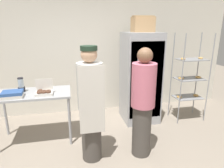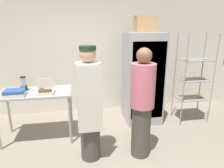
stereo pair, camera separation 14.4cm
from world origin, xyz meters
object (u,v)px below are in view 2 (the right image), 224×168
(donut_box, at_px, (45,91))
(person_baker, at_px, (89,104))
(refrigerator, at_px, (143,78))
(cardboard_storage_box, at_px, (145,24))
(blender_pitcher, at_px, (24,84))
(binder_stack, at_px, (14,93))
(baking_rack, at_px, (193,80))
(person_customer, at_px, (142,104))

(donut_box, xyz_separation_m, person_baker, (0.69, -0.58, -0.04))
(refrigerator, distance_m, cardboard_storage_box, 1.07)
(blender_pitcher, relative_size, binder_stack, 0.78)
(blender_pitcher, height_order, cardboard_storage_box, cardboard_storage_box)
(baking_rack, bearing_deg, cardboard_storage_box, 164.58)
(donut_box, height_order, binder_stack, donut_box)
(cardboard_storage_box, bearing_deg, blender_pitcher, -170.55)
(donut_box, relative_size, person_customer, 0.16)
(refrigerator, relative_size, baking_rack, 1.01)
(refrigerator, height_order, blender_pitcher, refrigerator)
(refrigerator, height_order, binder_stack, refrigerator)
(donut_box, bearing_deg, binder_stack, -177.46)
(baking_rack, bearing_deg, person_baker, -156.67)
(cardboard_storage_box, relative_size, person_baker, 0.25)
(donut_box, distance_m, person_baker, 0.90)
(cardboard_storage_box, height_order, person_baker, cardboard_storage_box)
(refrigerator, bearing_deg, donut_box, -163.24)
(refrigerator, distance_m, person_baker, 1.63)
(donut_box, height_order, person_customer, person_customer)
(cardboard_storage_box, relative_size, person_customer, 0.25)
(blender_pitcher, height_order, person_baker, person_baker)
(refrigerator, bearing_deg, binder_stack, -166.00)
(person_baker, bearing_deg, person_customer, -3.80)
(binder_stack, height_order, person_customer, person_customer)
(binder_stack, distance_m, cardboard_storage_box, 2.66)
(baking_rack, bearing_deg, binder_stack, -173.51)
(blender_pitcher, bearing_deg, baking_rack, 1.88)
(baking_rack, xyz_separation_m, person_baker, (-2.18, -0.94, -0.01))
(binder_stack, relative_size, person_customer, 0.19)
(donut_box, xyz_separation_m, blender_pitcher, (-0.39, 0.25, 0.06))
(donut_box, bearing_deg, cardboard_storage_box, 18.49)
(donut_box, relative_size, cardboard_storage_box, 0.65)
(donut_box, xyz_separation_m, cardboard_storage_box, (1.89, 0.63, 1.06))
(baking_rack, distance_m, person_baker, 2.38)
(refrigerator, distance_m, baking_rack, 1.04)
(baking_rack, height_order, cardboard_storage_box, cardboard_storage_box)
(refrigerator, relative_size, binder_stack, 5.75)
(baking_rack, relative_size, binder_stack, 5.71)
(person_customer, bearing_deg, blender_pitcher, 154.37)
(binder_stack, xyz_separation_m, person_customer, (1.93, -0.61, -0.07))
(baking_rack, bearing_deg, person_customer, -144.94)
(donut_box, relative_size, binder_stack, 0.85)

